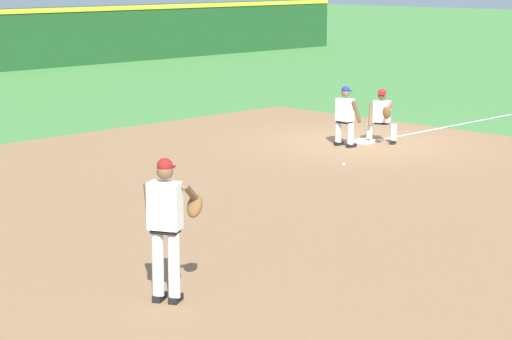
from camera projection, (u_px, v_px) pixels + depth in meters
name	position (u px, v px, depth m)	size (l,w,h in m)	color
ground_plane	(364.00, 143.00, 24.36)	(160.00, 160.00, 0.00)	#47843D
infield_dirt_patch	(297.00, 197.00, 18.50)	(18.00, 18.00, 0.01)	#936B47
foul_line_stripe	(501.00, 116.00, 28.78)	(12.65, 0.10, 0.00)	white
first_base_bag	(364.00, 141.00, 24.35)	(0.38, 0.38, 0.09)	white
baseball	(343.00, 164.00, 21.47)	(0.07, 0.07, 0.07)	white
pitcher	(168.00, 221.00, 12.47)	(0.83, 0.59, 1.86)	black
first_baseman	(382.00, 114.00, 24.15)	(0.84, 0.99, 1.34)	black
baserunner	(345.00, 114.00, 23.74)	(0.46, 0.61, 1.46)	black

